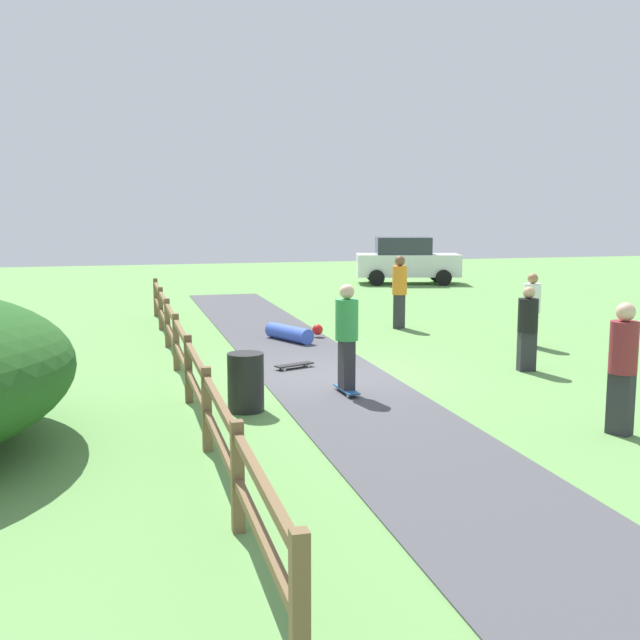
{
  "coord_description": "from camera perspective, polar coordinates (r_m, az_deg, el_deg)",
  "views": [
    {
      "loc": [
        -3.63,
        -13.41,
        3.08
      ],
      "look_at": [
        0.02,
        0.41,
        1.0
      ],
      "focal_mm": 43.09,
      "sensor_mm": 36.0,
      "label": 1
    }
  ],
  "objects": [
    {
      "name": "ground_plane",
      "position": [
        14.23,
        0.34,
        -4.22
      ],
      "size": [
        60.0,
        60.0,
        0.0
      ],
      "primitive_type": "plane",
      "color": "#60934C"
    },
    {
      "name": "asphalt_path",
      "position": [
        14.23,
        0.34,
        -4.18
      ],
      "size": [
        2.4,
        28.0,
        0.02
      ],
      "primitive_type": "cube",
      "color": "#47474C",
      "rests_on": "ground_plane"
    },
    {
      "name": "wooden_fence",
      "position": [
        13.66,
        -10.25,
        -2.03
      ],
      "size": [
        0.12,
        18.12,
        1.1
      ],
      "color": "brown",
      "rests_on": "ground_plane"
    },
    {
      "name": "trash_bin",
      "position": [
        11.82,
        -5.54,
        -4.61
      ],
      "size": [
        0.56,
        0.56,
        0.9
      ],
      "primitive_type": "cylinder",
      "color": "black",
      "rests_on": "ground_plane"
    },
    {
      "name": "skater_riding",
      "position": [
        12.68,
        2.0,
        -0.96
      ],
      "size": [
        0.4,
        0.81,
        1.83
      ],
      "color": "#265999",
      "rests_on": "asphalt_path"
    },
    {
      "name": "skater_fallen",
      "position": [
        17.95,
        -2.13,
        -0.96
      ],
      "size": [
        1.36,
        1.48,
        0.36
      ],
      "color": "blue",
      "rests_on": "asphalt_path"
    },
    {
      "name": "skateboard_loose",
      "position": [
        14.85,
        -1.91,
        -3.35
      ],
      "size": [
        0.82,
        0.48,
        0.08
      ],
      "color": "black",
      "rests_on": "asphalt_path"
    },
    {
      "name": "bystander_black",
      "position": [
        15.1,
        15.17,
        -0.36
      ],
      "size": [
        0.42,
        0.42,
        1.62
      ],
      "color": "#2D2D33",
      "rests_on": "ground_plane"
    },
    {
      "name": "bystander_orange",
      "position": [
        19.9,
        5.93,
        2.38
      ],
      "size": [
        0.54,
        0.54,
        1.88
      ],
      "color": "#2D2D33",
      "rests_on": "ground_plane"
    },
    {
      "name": "bystander_white",
      "position": [
        17.81,
        15.45,
        0.97
      ],
      "size": [
        0.53,
        0.53,
        1.65
      ],
      "color": "#2D2D33",
      "rests_on": "ground_plane"
    },
    {
      "name": "bystander_maroon",
      "position": [
        11.23,
        21.57,
        -2.9
      ],
      "size": [
        0.52,
        0.52,
        1.83
      ],
      "color": "#2D2D33",
      "rests_on": "ground_plane"
    },
    {
      "name": "parked_car_white",
      "position": [
        31.95,
        6.44,
        4.42
      ],
      "size": [
        4.49,
        2.78,
        1.92
      ],
      "color": "silver",
      "rests_on": "ground_plane"
    }
  ]
}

